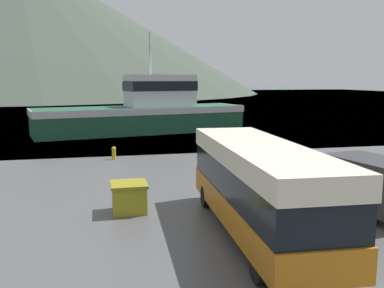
{
  "coord_description": "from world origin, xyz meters",
  "views": [
    {
      "loc": [
        -7.4,
        -4.39,
        5.44
      ],
      "look_at": [
        -2.44,
        17.59,
        2.0
      ],
      "focal_mm": 40.0,
      "sensor_mm": 36.0,
      "label": 1
    }
  ],
  "objects_px": {
    "delivery_van": "(363,183)",
    "fishing_boat": "(145,111)",
    "storage_bin": "(129,197)",
    "small_boat": "(98,119)",
    "tour_bus": "(259,184)"
  },
  "relations": [
    {
      "from": "tour_bus",
      "to": "storage_bin",
      "type": "relative_size",
      "value": 6.7
    },
    {
      "from": "tour_bus",
      "to": "storage_bin",
      "type": "xyz_separation_m",
      "value": [
        -4.24,
        3.59,
        -1.19
      ]
    },
    {
      "from": "tour_bus",
      "to": "delivery_van",
      "type": "height_order",
      "value": "tour_bus"
    },
    {
      "from": "storage_bin",
      "to": "small_boat",
      "type": "xyz_separation_m",
      "value": [
        -1.03,
        38.13,
        -0.19
      ]
    },
    {
      "from": "tour_bus",
      "to": "fishing_boat",
      "type": "bearing_deg",
      "value": 93.87
    },
    {
      "from": "small_boat",
      "to": "delivery_van",
      "type": "bearing_deg",
      "value": 163.7
    },
    {
      "from": "delivery_van",
      "to": "tour_bus",
      "type": "bearing_deg",
      "value": -173.91
    },
    {
      "from": "fishing_boat",
      "to": "small_boat",
      "type": "distance_m",
      "value": 12.78
    },
    {
      "from": "storage_bin",
      "to": "small_boat",
      "type": "bearing_deg",
      "value": 91.55
    },
    {
      "from": "storage_bin",
      "to": "fishing_boat",
      "type": "bearing_deg",
      "value": 82.04
    },
    {
      "from": "delivery_van",
      "to": "fishing_boat",
      "type": "bearing_deg",
      "value": 91.18
    },
    {
      "from": "delivery_van",
      "to": "storage_bin",
      "type": "bearing_deg",
      "value": 157.4
    },
    {
      "from": "storage_bin",
      "to": "tour_bus",
      "type": "bearing_deg",
      "value": -40.28
    },
    {
      "from": "tour_bus",
      "to": "fishing_boat",
      "type": "xyz_separation_m",
      "value": [
        -0.55,
        29.97,
        0.34
      ]
    },
    {
      "from": "delivery_van",
      "to": "fishing_boat",
      "type": "height_order",
      "value": "fishing_boat"
    }
  ]
}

